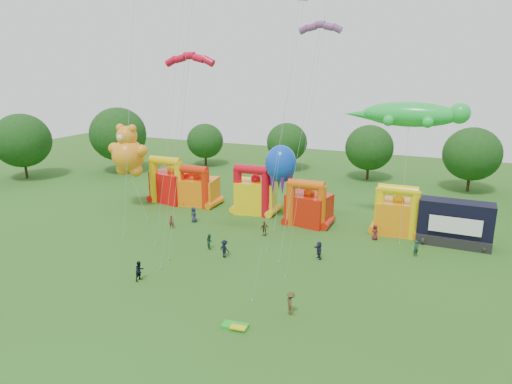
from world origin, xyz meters
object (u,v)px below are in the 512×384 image
at_px(teddy_bear_kite, 133,172).
at_px(spectator_0, 194,215).
at_px(bouncy_castle_0, 171,184).
at_px(stage_trailer, 455,224).
at_px(octopus_kite, 280,175).
at_px(bouncy_castle_2, 255,194).
at_px(gecko_kite, 408,136).
at_px(spectator_4, 264,229).

bearing_deg(teddy_bear_kite, spectator_0, -5.97).
distance_m(bouncy_castle_0, spectator_0, 10.46).
relative_size(bouncy_castle_0, spectator_0, 3.51).
bearing_deg(spectator_0, bouncy_castle_0, 157.74).
relative_size(stage_trailer, octopus_kite, 0.80).
xyz_separation_m(bouncy_castle_2, teddy_bear_kite, (-15.60, -5.72, 2.84)).
bearing_deg(gecko_kite, teddy_bear_kite, -169.13).
height_order(bouncy_castle_0, bouncy_castle_2, bouncy_castle_0).
bearing_deg(bouncy_castle_0, spectator_0, -41.32).
bearing_deg(octopus_kite, teddy_bear_kite, -167.91).
bearing_deg(stage_trailer, gecko_kite, 155.38).
relative_size(bouncy_castle_2, teddy_bear_kite, 0.57).
xyz_separation_m(stage_trailer, octopus_kite, (-20.87, 0.35, 3.57)).
height_order(teddy_bear_kite, spectator_4, teddy_bear_kite).
relative_size(teddy_bear_kite, spectator_0, 6.01).
bearing_deg(teddy_bear_kite, bouncy_castle_2, 20.14).
xyz_separation_m(gecko_kite, spectator_0, (-24.61, -7.68, -10.45)).
height_order(bouncy_castle_0, stage_trailer, bouncy_castle_0).
height_order(teddy_bear_kite, spectator_0, teddy_bear_kite).
relative_size(stage_trailer, spectator_0, 3.95).
bearing_deg(bouncy_castle_2, octopus_kite, -19.99).
height_order(teddy_bear_kite, gecko_kite, gecko_kite).
xyz_separation_m(bouncy_castle_0, stage_trailer, (38.38, -1.90, -0.21)).
bearing_deg(spectator_0, spectator_4, 13.07).
height_order(bouncy_castle_0, spectator_0, bouncy_castle_0).
bearing_deg(bouncy_castle_0, bouncy_castle_2, -0.24).
height_order(bouncy_castle_2, teddy_bear_kite, teddy_bear_kite).
height_order(bouncy_castle_0, spectator_4, bouncy_castle_0).
distance_m(bouncy_castle_2, spectator_4, 9.22).
distance_m(stage_trailer, spectator_0, 31.05).
relative_size(bouncy_castle_2, spectator_0, 3.45).
distance_m(bouncy_castle_0, spectator_4, 19.69).
xyz_separation_m(bouncy_castle_0, bouncy_castle_2, (13.40, -0.06, -0.04)).
bearing_deg(spectator_4, spectator_0, -52.98).
bearing_deg(gecko_kite, bouncy_castle_2, -177.24).
bearing_deg(octopus_kite, stage_trailer, -0.96).
distance_m(spectator_0, spectator_4, 10.26).
xyz_separation_m(bouncy_castle_2, octopus_kite, (4.11, -1.50, 3.40)).
height_order(stage_trailer, gecko_kite, gecko_kite).
xyz_separation_m(bouncy_castle_0, teddy_bear_kite, (-2.21, -5.78, 2.80)).
relative_size(bouncy_castle_0, spectator_4, 3.86).
relative_size(bouncy_castle_0, gecko_kite, 0.45).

